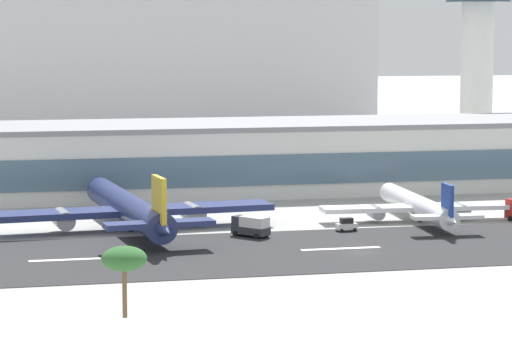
{
  "coord_description": "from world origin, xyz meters",
  "views": [
    {
      "loc": [
        -52.46,
        -163.65,
        31.22
      ],
      "look_at": [
        -8.31,
        30.91,
        8.71
      ],
      "focal_mm": 84.89,
      "sensor_mm": 36.0,
      "label": 1
    }
  ],
  "objects_px": {
    "terminal_building": "(213,157)",
    "palm_tree_0": "(124,260)",
    "control_tower": "(477,46)",
    "service_box_truck_0": "(251,226)",
    "service_baggage_tug_2": "(346,225)",
    "airliner_gold_tail_gate_0": "(130,210)",
    "airliner_navy_tail_gate_1": "(419,207)",
    "distant_hotel_block": "(138,71)"
  },
  "relations": [
    {
      "from": "airliner_gold_tail_gate_0",
      "to": "service_box_truck_0",
      "type": "bearing_deg",
      "value": -124.71
    },
    {
      "from": "terminal_building",
      "to": "palm_tree_0",
      "type": "bearing_deg",
      "value": -104.84
    },
    {
      "from": "airliner_gold_tail_gate_0",
      "to": "airliner_navy_tail_gate_1",
      "type": "distance_m",
      "value": 48.35
    },
    {
      "from": "distant_hotel_block",
      "to": "palm_tree_0",
      "type": "relative_size",
      "value": 12.72
    },
    {
      "from": "distant_hotel_block",
      "to": "airliner_gold_tail_gate_0",
      "type": "xyz_separation_m",
      "value": [
        -21.69,
        -158.85,
        -17.09
      ]
    },
    {
      "from": "service_baggage_tug_2",
      "to": "airliner_gold_tail_gate_0",
      "type": "bearing_deg",
      "value": 162.72
    },
    {
      "from": "control_tower",
      "to": "palm_tree_0",
      "type": "xyz_separation_m",
      "value": [
        -104.81,
        -159.51,
        -19.37
      ]
    },
    {
      "from": "control_tower",
      "to": "service_baggage_tug_2",
      "type": "distance_m",
      "value": 116.13
    },
    {
      "from": "terminal_building",
      "to": "control_tower",
      "type": "relative_size",
      "value": 3.86
    },
    {
      "from": "service_box_truck_0",
      "to": "palm_tree_0",
      "type": "relative_size",
      "value": 0.59
    },
    {
      "from": "control_tower",
      "to": "palm_tree_0",
      "type": "distance_m",
      "value": 191.84
    },
    {
      "from": "distant_hotel_block",
      "to": "service_baggage_tug_2",
      "type": "xyz_separation_m",
      "value": [
        11.84,
        -166.65,
        -19.51
      ]
    },
    {
      "from": "control_tower",
      "to": "service_box_truck_0",
      "type": "bearing_deg",
      "value": -129.03
    },
    {
      "from": "terminal_building",
      "to": "control_tower",
      "type": "bearing_deg",
      "value": 29.49
    },
    {
      "from": "distant_hotel_block",
      "to": "service_box_truck_0",
      "type": "xyz_separation_m",
      "value": [
        -4.21,
        -168.54,
        -18.77
      ]
    },
    {
      "from": "airliner_navy_tail_gate_1",
      "to": "control_tower",
      "type": "bearing_deg",
      "value": -25.22
    },
    {
      "from": "control_tower",
      "to": "service_baggage_tug_2",
      "type": "height_order",
      "value": "control_tower"
    },
    {
      "from": "distant_hotel_block",
      "to": "service_baggage_tug_2",
      "type": "bearing_deg",
      "value": -85.93
    },
    {
      "from": "service_baggage_tug_2",
      "to": "palm_tree_0",
      "type": "xyz_separation_m",
      "value": [
        -42.87,
        -65.18,
        8.05
      ]
    },
    {
      "from": "terminal_building",
      "to": "airliner_gold_tail_gate_0",
      "type": "xyz_separation_m",
      "value": [
        -21.9,
        -44.92,
        -3.45
      ]
    },
    {
      "from": "control_tower",
      "to": "airliner_navy_tail_gate_1",
      "type": "bearing_deg",
      "value": -118.3
    },
    {
      "from": "airliner_navy_tail_gate_1",
      "to": "service_baggage_tug_2",
      "type": "relative_size",
      "value": 11.77
    },
    {
      "from": "airliner_gold_tail_gate_0",
      "to": "service_box_truck_0",
      "type": "xyz_separation_m",
      "value": [
        17.48,
        -9.69,
        -1.68
      ]
    },
    {
      "from": "airliner_navy_tail_gate_1",
      "to": "service_baggage_tug_2",
      "type": "distance_m",
      "value": 16.34
    },
    {
      "from": "service_baggage_tug_2",
      "to": "airliner_navy_tail_gate_1",
      "type": "bearing_deg",
      "value": 20.37
    },
    {
      "from": "palm_tree_0",
      "to": "airliner_gold_tail_gate_0",
      "type": "bearing_deg",
      "value": 82.71
    },
    {
      "from": "airliner_gold_tail_gate_0",
      "to": "control_tower",
      "type": "bearing_deg",
      "value": -53.52
    },
    {
      "from": "airliner_gold_tail_gate_0",
      "to": "service_baggage_tug_2",
      "type": "height_order",
      "value": "airliner_gold_tail_gate_0"
    },
    {
      "from": "airliner_navy_tail_gate_1",
      "to": "distant_hotel_block",
      "type": "bearing_deg",
      "value": 12.53
    },
    {
      "from": "airliner_navy_tail_gate_1",
      "to": "service_box_truck_0",
      "type": "relative_size",
      "value": 6.31
    },
    {
      "from": "control_tower",
      "to": "terminal_building",
      "type": "bearing_deg",
      "value": -150.51
    },
    {
      "from": "service_box_truck_0",
      "to": "airliner_navy_tail_gate_1",
      "type": "bearing_deg",
      "value": -113.3
    },
    {
      "from": "airliner_gold_tail_gate_0",
      "to": "palm_tree_0",
      "type": "xyz_separation_m",
      "value": [
        -9.34,
        -72.98,
        5.63
      ]
    },
    {
      "from": "airliner_gold_tail_gate_0",
      "to": "palm_tree_0",
      "type": "bearing_deg",
      "value": 167.0
    },
    {
      "from": "airliner_navy_tail_gate_1",
      "to": "terminal_building",
      "type": "bearing_deg",
      "value": 32.97
    },
    {
      "from": "airliner_navy_tail_gate_1",
      "to": "service_box_truck_0",
      "type": "distance_m",
      "value": 32.05
    },
    {
      "from": "service_baggage_tug_2",
      "to": "palm_tree_0",
      "type": "height_order",
      "value": "palm_tree_0"
    },
    {
      "from": "airliner_gold_tail_gate_0",
      "to": "palm_tree_0",
      "type": "relative_size",
      "value": 4.97
    },
    {
      "from": "airliner_gold_tail_gate_0",
      "to": "service_baggage_tug_2",
      "type": "xyz_separation_m",
      "value": [
        33.53,
        -7.8,
        -2.43
      ]
    },
    {
      "from": "service_baggage_tug_2",
      "to": "palm_tree_0",
      "type": "bearing_deg",
      "value": -127.52
    },
    {
      "from": "distant_hotel_block",
      "to": "palm_tree_0",
      "type": "height_order",
      "value": "distant_hotel_block"
    },
    {
      "from": "airliner_gold_tail_gate_0",
      "to": "airliner_navy_tail_gate_1",
      "type": "bearing_deg",
      "value": -96.94
    }
  ]
}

